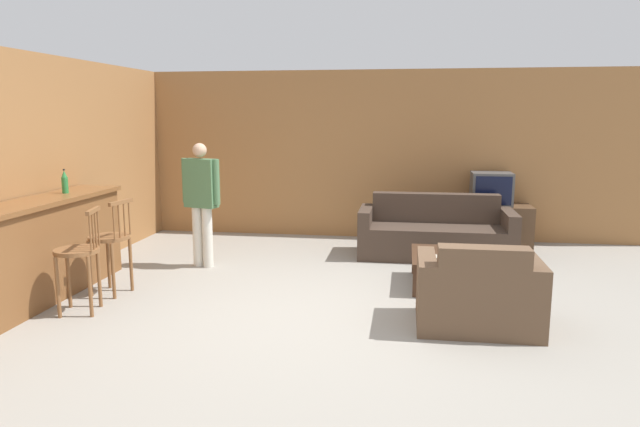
# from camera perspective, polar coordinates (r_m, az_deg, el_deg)

# --- Properties ---
(ground_plane) EXTENTS (24.00, 24.00, 0.00)m
(ground_plane) POSITION_cam_1_polar(r_m,az_deg,el_deg) (5.64, -0.58, -10.08)
(ground_plane) COLOR gray
(wall_back) EXTENTS (9.40, 0.08, 2.60)m
(wall_back) POSITION_cam_1_polar(r_m,az_deg,el_deg) (9.00, 3.21, 5.88)
(wall_back) COLOR #9E6B3D
(wall_back) RESTS_ON ground_plane
(wall_left) EXTENTS (0.08, 8.70, 2.60)m
(wall_left) POSITION_cam_1_polar(r_m,az_deg,el_deg) (7.78, -23.18, 4.47)
(wall_left) COLOR #9E6B3D
(wall_left) RESTS_ON ground_plane
(bar_counter) EXTENTS (0.55, 2.52, 1.06)m
(bar_counter) POSITION_cam_1_polar(r_m,az_deg,el_deg) (6.62, -26.22, -3.30)
(bar_counter) COLOR brown
(bar_counter) RESTS_ON ground_plane
(bar_chair_near) EXTENTS (0.51, 0.51, 1.03)m
(bar_chair_near) POSITION_cam_1_polar(r_m,az_deg,el_deg) (6.03, -22.98, -4.02)
(bar_chair_near) COLOR brown
(bar_chair_near) RESTS_ON ground_plane
(bar_chair_mid) EXTENTS (0.49, 0.49, 1.03)m
(bar_chair_mid) POSITION_cam_1_polar(r_m,az_deg,el_deg) (6.53, -20.23, -2.81)
(bar_chair_mid) COLOR brown
(bar_chair_mid) RESTS_ON ground_plane
(couch_far) EXTENTS (2.07, 0.86, 0.84)m
(couch_far) POSITION_cam_1_polar(r_m,az_deg,el_deg) (7.97, 11.47, -2.07)
(couch_far) COLOR #423328
(couch_far) RESTS_ON ground_plane
(armchair_near) EXTENTS (1.09, 0.81, 0.82)m
(armchair_near) POSITION_cam_1_polar(r_m,az_deg,el_deg) (5.42, 15.52, -7.89)
(armchair_near) COLOR brown
(armchair_near) RESTS_ON ground_plane
(coffee_table) EXTENTS (0.60, 1.01, 0.36)m
(coffee_table) POSITION_cam_1_polar(r_m,az_deg,el_deg) (6.62, 11.78, -4.44)
(coffee_table) COLOR #472D1E
(coffee_table) RESTS_ON ground_plane
(tv_unit) EXTENTS (1.18, 0.56, 0.61)m
(tv_unit) POSITION_cam_1_polar(r_m,az_deg,el_deg) (8.81, 16.58, -1.13)
(tv_unit) COLOR #513823
(tv_unit) RESTS_ON ground_plane
(tv) EXTENTS (0.58, 0.47, 0.48)m
(tv) POSITION_cam_1_polar(r_m,az_deg,el_deg) (8.72, 16.76, 2.38)
(tv) COLOR #4C4C4C
(tv) RESTS_ON tv_unit
(bottle) EXTENTS (0.07, 0.07, 0.27)m
(bottle) POSITION_cam_1_polar(r_m,az_deg,el_deg) (6.96, -24.16, 2.87)
(bottle) COLOR #2D7F3D
(bottle) RESTS_ON bar_counter
(book_on_table) EXTENTS (0.19, 0.20, 0.02)m
(book_on_table) POSITION_cam_1_polar(r_m,az_deg,el_deg) (6.42, 11.73, -4.32)
(book_on_table) COLOR #B7AD99
(book_on_table) RESTS_ON coffee_table
(person_by_window) EXTENTS (0.53, 0.27, 1.57)m
(person_by_window) POSITION_cam_1_polar(r_m,az_deg,el_deg) (7.33, -11.79, 1.55)
(person_by_window) COLOR silver
(person_by_window) RESTS_ON ground_plane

